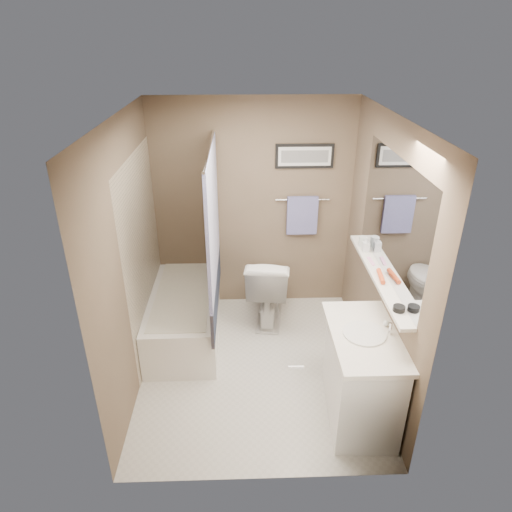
{
  "coord_description": "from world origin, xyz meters",
  "views": [
    {
      "loc": [
        -0.12,
        -3.53,
        3.01
      ],
      "look_at": [
        0.0,
        0.15,
        1.15
      ],
      "focal_mm": 32.0,
      "sensor_mm": 36.0,
      "label": 1
    }
  ],
  "objects_px": {
    "candle_bowl_near": "(399,309)",
    "soap_bottle": "(366,244)",
    "vanity": "(361,377)",
    "hair_brush_front": "(381,276)",
    "glass_jar": "(363,242)",
    "toilet": "(269,287)",
    "bathtub": "(185,314)"
  },
  "relations": [
    {
      "from": "candle_bowl_near",
      "to": "soap_bottle",
      "type": "height_order",
      "value": "soap_bottle"
    },
    {
      "from": "vanity",
      "to": "hair_brush_front",
      "type": "height_order",
      "value": "hair_brush_front"
    },
    {
      "from": "glass_jar",
      "to": "soap_bottle",
      "type": "relative_size",
      "value": 0.71
    },
    {
      "from": "glass_jar",
      "to": "toilet",
      "type": "bearing_deg",
      "value": 152.58
    },
    {
      "from": "hair_brush_front",
      "to": "soap_bottle",
      "type": "xyz_separation_m",
      "value": [
        0.0,
        0.52,
        0.05
      ]
    },
    {
      "from": "bathtub",
      "to": "hair_brush_front",
      "type": "bearing_deg",
      "value": -25.24
    },
    {
      "from": "bathtub",
      "to": "toilet",
      "type": "relative_size",
      "value": 1.83
    },
    {
      "from": "vanity",
      "to": "soap_bottle",
      "type": "relative_size",
      "value": 6.41
    },
    {
      "from": "soap_bottle",
      "to": "vanity",
      "type": "bearing_deg",
      "value": -101.37
    },
    {
      "from": "bathtub",
      "to": "hair_brush_front",
      "type": "relative_size",
      "value": 6.82
    },
    {
      "from": "vanity",
      "to": "hair_brush_front",
      "type": "distance_m",
      "value": 0.86
    },
    {
      "from": "bathtub",
      "to": "glass_jar",
      "type": "relative_size",
      "value": 15.0
    },
    {
      "from": "vanity",
      "to": "candle_bowl_near",
      "type": "relative_size",
      "value": 10.0
    },
    {
      "from": "toilet",
      "to": "soap_bottle",
      "type": "relative_size",
      "value": 5.85
    },
    {
      "from": "bathtub",
      "to": "vanity",
      "type": "distance_m",
      "value": 2.0
    },
    {
      "from": "toilet",
      "to": "glass_jar",
      "type": "relative_size",
      "value": 8.22
    },
    {
      "from": "hair_brush_front",
      "to": "glass_jar",
      "type": "distance_m",
      "value": 0.63
    },
    {
      "from": "toilet",
      "to": "hair_brush_front",
      "type": "relative_size",
      "value": 3.74
    },
    {
      "from": "bathtub",
      "to": "vanity",
      "type": "relative_size",
      "value": 1.67
    },
    {
      "from": "bathtub",
      "to": "vanity",
      "type": "bearing_deg",
      "value": -37.91
    },
    {
      "from": "toilet",
      "to": "glass_jar",
      "type": "height_order",
      "value": "glass_jar"
    },
    {
      "from": "hair_brush_front",
      "to": "soap_bottle",
      "type": "distance_m",
      "value": 0.52
    },
    {
      "from": "bathtub",
      "to": "hair_brush_front",
      "type": "distance_m",
      "value": 2.15
    },
    {
      "from": "glass_jar",
      "to": "soap_bottle",
      "type": "xyz_separation_m",
      "value": [
        0.0,
        -0.1,
        0.02
      ]
    },
    {
      "from": "candle_bowl_near",
      "to": "glass_jar",
      "type": "bearing_deg",
      "value": 90.0
    },
    {
      "from": "candle_bowl_near",
      "to": "glass_jar",
      "type": "height_order",
      "value": "glass_jar"
    },
    {
      "from": "candle_bowl_near",
      "to": "vanity",
      "type": "bearing_deg",
      "value": 154.15
    },
    {
      "from": "bathtub",
      "to": "candle_bowl_near",
      "type": "relative_size",
      "value": 16.67
    },
    {
      "from": "vanity",
      "to": "glass_jar",
      "type": "height_order",
      "value": "glass_jar"
    },
    {
      "from": "hair_brush_front",
      "to": "vanity",
      "type": "bearing_deg",
      "value": -114.96
    },
    {
      "from": "glass_jar",
      "to": "vanity",
      "type": "bearing_deg",
      "value": -100.24
    },
    {
      "from": "bathtub",
      "to": "glass_jar",
      "type": "bearing_deg",
      "value": -6.65
    }
  ]
}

